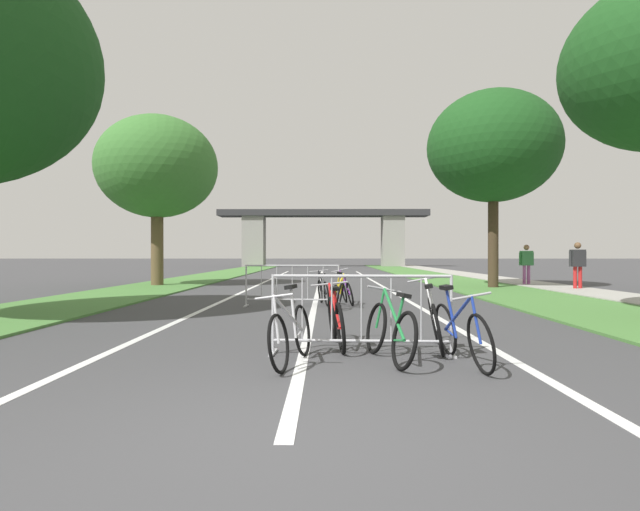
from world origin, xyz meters
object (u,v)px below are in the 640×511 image
bicycle_yellow_7 (337,294)px  bicycle_silver_3 (291,333)px  bicycle_white_2 (435,322)px  crowd_barrier_second (292,286)px  pedestrian_with_backpack (526,261)px  bicycle_black_6 (323,291)px  pedestrian_strolling (578,261)px  tree_left_oak_mid (157,167)px  tree_right_pine_near (493,147)px  bicycle_green_0 (390,331)px  bicycle_red_1 (336,321)px  crowd_barrier_nearest (361,315)px  bicycle_blue_4 (461,332)px  bicycle_purple_5 (346,291)px

bicycle_yellow_7 → bicycle_silver_3: bearing=-85.9°
bicycle_white_2 → bicycle_yellow_7: bearing=111.9°
crowd_barrier_second → pedestrian_with_backpack: pedestrian_with_backpack is taller
bicycle_silver_3 → bicycle_black_6: size_ratio=1.03×
bicycle_yellow_7 → pedestrian_strolling: 10.83m
tree_left_oak_mid → tree_right_pine_near: 13.47m
pedestrian_strolling → bicycle_silver_3: bearing=50.1°
bicycle_silver_3 → tree_left_oak_mid: bearing=-54.0°
bicycle_black_6 → pedestrian_strolling: size_ratio=0.92×
bicycle_green_0 → bicycle_red_1: (-0.64, 0.95, 0.00)m
bicycle_green_0 → bicycle_yellow_7: bicycle_green_0 is taller
bicycle_green_0 → tree_left_oak_mid: bearing=105.0°
bicycle_black_6 → pedestrian_with_backpack: size_ratio=0.94×
crowd_barrier_nearest → bicycle_black_6: (-0.54, 6.62, -0.16)m
bicycle_red_1 → bicycle_blue_4: bearing=-42.3°
crowd_barrier_nearest → bicycle_white_2: crowd_barrier_nearest is taller
crowd_barrier_nearest → bicycle_green_0: size_ratio=1.43×
bicycle_black_6 → bicycle_red_1: bearing=-97.4°
bicycle_green_0 → pedestrian_strolling: (8.33, 12.34, 0.69)m
bicycle_yellow_7 → pedestrian_with_backpack: pedestrian_with_backpack is taller
pedestrian_strolling → bicycle_white_2: bearing=54.1°
pedestrian_with_backpack → bicycle_purple_5: bearing=42.5°
crowd_barrier_nearest → bicycle_silver_3: 1.06m
pedestrian_with_backpack → bicycle_yellow_7: bearing=45.0°
crowd_barrier_nearest → pedestrian_with_backpack: pedestrian_with_backpack is taller
crowd_barrier_nearest → bicycle_silver_3: (-0.88, -0.58, -0.15)m
tree_right_pine_near → bicycle_red_1: tree_right_pine_near is taller
tree_right_pine_near → bicycle_black_6: 10.46m
bicycle_blue_4 → bicycle_purple_5: (-1.07, 7.28, -0.04)m
tree_left_oak_mid → bicycle_red_1: bearing=-62.8°
bicycle_yellow_7 → pedestrian_with_backpack: (8.04, 8.90, 0.70)m
bicycle_silver_3 → pedestrian_with_backpack: bearing=-107.7°
bicycle_green_0 → pedestrian_strolling: pedestrian_strolling is taller
tree_left_oak_mid → bicycle_purple_5: (7.51, -7.64, -4.56)m
tree_right_pine_near → pedestrian_with_backpack: bearing=39.4°
crowd_barrier_second → bicycle_yellow_7: 1.21m
crowd_barrier_second → bicycle_blue_4: bearing=-69.8°
bicycle_green_0 → bicycle_white_2: 1.08m
bicycle_silver_3 → tree_right_pine_near: bearing=-104.4°
tree_right_pine_near → bicycle_silver_3: size_ratio=4.58×
bicycle_green_0 → pedestrian_strolling: 14.91m
bicycle_blue_4 → bicycle_silver_3: bearing=-6.8°
bicycle_blue_4 → bicycle_black_6: bearing=-83.5°
bicycle_red_1 → bicycle_black_6: bearing=86.7°
tree_left_oak_mid → pedestrian_with_backpack: 15.76m
crowd_barrier_nearest → crowd_barrier_second: (-1.31, 6.12, 0.00)m
crowd_barrier_nearest → bicycle_blue_4: size_ratio=1.35×
bicycle_purple_5 → crowd_barrier_second: bearing=-164.5°
bicycle_green_0 → bicycle_white_2: (0.72, 0.80, 0.01)m
tree_left_oak_mid → crowd_barrier_second: bearing=-53.3°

